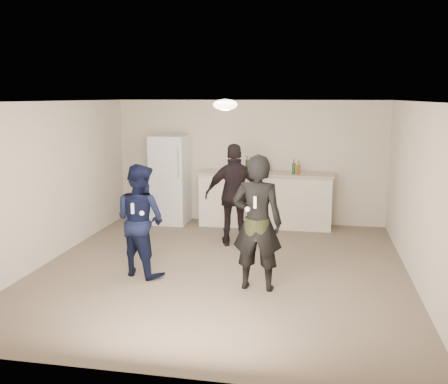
% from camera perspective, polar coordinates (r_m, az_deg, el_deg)
% --- Properties ---
extents(floor, '(6.00, 6.00, 0.00)m').
position_cam_1_polar(floor, '(7.64, -0.28, -8.78)').
color(floor, '#6B5B4C').
rests_on(floor, ground).
extents(ceiling, '(6.00, 6.00, 0.00)m').
position_cam_1_polar(ceiling, '(7.20, -0.30, 10.31)').
color(ceiling, silver).
rests_on(ceiling, wall_back).
extents(wall_back, '(6.00, 0.00, 6.00)m').
position_cam_1_polar(wall_back, '(10.25, 2.90, 3.45)').
color(wall_back, beige).
rests_on(wall_back, floor).
extents(wall_front, '(6.00, 0.00, 6.00)m').
position_cam_1_polar(wall_front, '(4.49, -7.62, -6.32)').
color(wall_front, beige).
rests_on(wall_front, floor).
extents(wall_left, '(0.00, 6.00, 6.00)m').
position_cam_1_polar(wall_left, '(8.29, -19.31, 1.09)').
color(wall_left, beige).
rests_on(wall_left, floor).
extents(wall_right, '(0.00, 6.00, 6.00)m').
position_cam_1_polar(wall_right, '(7.32, 21.35, -0.27)').
color(wall_right, beige).
rests_on(wall_right, floor).
extents(counter, '(2.60, 0.56, 1.05)m').
position_cam_1_polar(counter, '(10.00, 4.72, -0.97)').
color(counter, silver).
rests_on(counter, floor).
extents(counter_top, '(2.68, 0.64, 0.04)m').
position_cam_1_polar(counter_top, '(9.90, 4.77, 2.12)').
color(counter_top, '#C5B099').
rests_on(counter_top, counter).
extents(fridge, '(0.70, 0.70, 1.80)m').
position_cam_1_polar(fridge, '(10.24, -6.18, 1.42)').
color(fridge, white).
rests_on(fridge, floor).
extents(fridge_handle, '(0.02, 0.02, 0.60)m').
position_cam_1_polar(fridge_handle, '(9.76, -5.28, 3.34)').
color(fridge_handle, silver).
rests_on(fridge_handle, fridge).
extents(ceiling_dome, '(0.36, 0.36, 0.16)m').
position_cam_1_polar(ceiling_dome, '(7.50, 0.14, 9.95)').
color(ceiling_dome, white).
rests_on(ceiling_dome, ceiling).
extents(shaker, '(0.08, 0.08, 0.17)m').
position_cam_1_polar(shaker, '(10.03, 2.99, 2.85)').
color(shaker, silver).
rests_on(shaker, counter_top).
extents(man, '(0.97, 0.88, 1.63)m').
position_cam_1_polar(man, '(7.31, -9.56, -3.17)').
color(man, '#0E163E').
rests_on(man, floor).
extents(woman, '(0.69, 0.47, 1.84)m').
position_cam_1_polar(woman, '(6.65, 3.81, -3.53)').
color(woman, black).
rests_on(woman, floor).
extents(camo_shorts, '(0.34, 0.34, 0.28)m').
position_cam_1_polar(camo_shorts, '(6.67, 3.80, -4.11)').
color(camo_shorts, '#303B1B').
rests_on(camo_shorts, woman).
extents(spectator, '(1.12, 0.68, 1.78)m').
position_cam_1_polar(spectator, '(8.64, 1.28, -0.35)').
color(spectator, black).
rests_on(spectator, floor).
extents(remote_man, '(0.04, 0.04, 0.15)m').
position_cam_1_polar(remote_man, '(7.00, -10.40, -1.86)').
color(remote_man, silver).
rests_on(remote_man, man).
extents(nunchuk_man, '(0.07, 0.07, 0.07)m').
position_cam_1_polar(nunchuk_man, '(7.00, -9.38, -2.41)').
color(nunchuk_man, white).
rests_on(nunchuk_man, man).
extents(remote_woman, '(0.04, 0.04, 0.15)m').
position_cam_1_polar(remote_woman, '(6.33, 3.57, -1.19)').
color(remote_woman, white).
rests_on(remote_woman, woman).
extents(nunchuk_woman, '(0.07, 0.07, 0.07)m').
position_cam_1_polar(nunchuk_woman, '(6.39, 2.71, -1.97)').
color(nunchuk_woman, white).
rests_on(nunchuk_woman, woman).
extents(bottle_cluster, '(1.07, 0.32, 0.26)m').
position_cam_1_polar(bottle_cluster, '(9.83, 5.85, 2.78)').
color(bottle_cluster, '#134215').
rests_on(bottle_cluster, counter_top).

